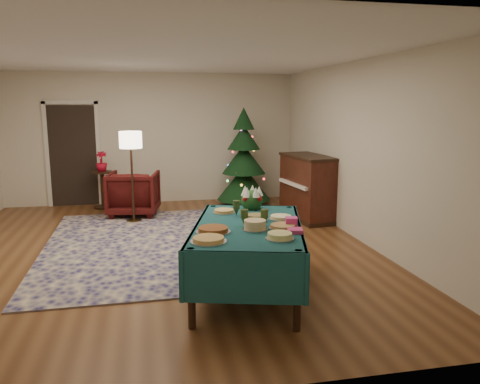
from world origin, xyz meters
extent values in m
plane|color=#593319|center=(0.00, 0.00, 0.00)|extent=(7.00, 7.00, 0.00)
plane|color=white|center=(0.00, 0.00, 2.70)|extent=(7.00, 7.00, 0.00)
plane|color=beige|center=(0.00, 3.50, 1.35)|extent=(6.00, 0.00, 6.00)
plane|color=beige|center=(0.00, -3.50, 1.35)|extent=(6.00, 0.00, 6.00)
plane|color=beige|center=(3.00, 0.00, 1.35)|extent=(0.00, 7.00, 7.00)
cube|color=black|center=(-1.60, 3.48, 1.02)|extent=(0.92, 0.02, 2.04)
cube|color=silver|center=(-2.10, 3.48, 1.05)|extent=(0.08, 0.04, 2.14)
cube|color=silver|center=(-1.10, 3.48, 1.05)|extent=(0.08, 0.04, 2.14)
cube|color=silver|center=(-1.60, 3.48, 2.10)|extent=(1.08, 0.04, 0.08)
cube|color=#181551|center=(-0.05, 0.33, 0.01)|extent=(3.25, 4.24, 0.02)
cylinder|color=black|center=(0.20, -2.44, 0.38)|extent=(0.07, 0.07, 0.77)
cylinder|color=black|center=(0.65, -0.72, 0.38)|extent=(0.07, 0.07, 0.77)
cylinder|color=black|center=(1.13, -2.69, 0.38)|extent=(0.07, 0.07, 0.77)
cylinder|color=black|center=(1.59, -0.96, 0.38)|extent=(0.07, 0.07, 0.77)
cube|color=#16494D|center=(0.89, -1.70, 0.75)|extent=(1.59, 2.17, 0.04)
cube|color=#16494D|center=(1.14, -0.77, 0.53)|extent=(1.13, 0.33, 0.48)
cube|color=#16494D|center=(0.65, -2.64, 0.53)|extent=(1.13, 0.33, 0.48)
cube|color=#16494D|center=(1.43, -1.84, 0.53)|extent=(0.54, 1.92, 0.48)
cube|color=#16494D|center=(0.36, -1.56, 0.53)|extent=(0.54, 1.92, 0.48)
cylinder|color=silver|center=(0.38, -2.28, 0.78)|extent=(0.35, 0.35, 0.01)
cylinder|color=tan|center=(0.38, -2.28, 0.80)|extent=(0.30, 0.30, 0.04)
cylinder|color=silver|center=(1.07, -2.32, 0.78)|extent=(0.28, 0.28, 0.01)
cylinder|color=#D8D172|center=(1.07, -2.32, 0.81)|extent=(0.24, 0.24, 0.05)
cylinder|color=silver|center=(0.47, -1.95, 0.78)|extent=(0.36, 0.36, 0.01)
cylinder|color=brown|center=(0.47, -1.95, 0.80)|extent=(0.30, 0.30, 0.04)
cylinder|color=silver|center=(0.91, -1.94, 0.78)|extent=(0.27, 0.27, 0.01)
cylinder|color=tan|center=(0.91, -1.94, 0.83)|extent=(0.23, 0.23, 0.09)
cylinder|color=silver|center=(1.21, -1.94, 0.78)|extent=(0.30, 0.30, 0.01)
cylinder|color=#B2844C|center=(1.21, -1.94, 0.80)|extent=(0.26, 0.26, 0.03)
cylinder|color=silver|center=(1.01, -1.58, 0.78)|extent=(0.25, 0.25, 0.01)
cylinder|color=maroon|center=(1.01, -1.58, 0.81)|extent=(0.21, 0.21, 0.06)
cylinder|color=silver|center=(1.30, -1.55, 0.78)|extent=(0.27, 0.27, 0.01)
cylinder|color=#F2EACC|center=(1.30, -1.55, 0.80)|extent=(0.23, 0.23, 0.03)
cylinder|color=silver|center=(0.73, -1.11, 0.78)|extent=(0.27, 0.27, 0.01)
cylinder|color=tan|center=(0.73, -1.11, 0.80)|extent=(0.23, 0.23, 0.03)
cone|color=#2D471E|center=(0.85, -1.28, 0.82)|extent=(0.07, 0.07, 0.09)
cylinder|color=#2D471E|center=(0.85, -1.28, 0.90)|extent=(0.08, 0.08, 0.09)
cone|color=#2D471E|center=(1.05, -1.80, 0.82)|extent=(0.07, 0.07, 0.09)
cylinder|color=#2D471E|center=(1.05, -1.80, 0.90)|extent=(0.08, 0.08, 0.09)
cone|color=#2D471E|center=(0.84, -1.76, 0.82)|extent=(0.07, 0.07, 0.09)
cylinder|color=#2D471E|center=(0.84, -1.76, 0.90)|extent=(0.08, 0.08, 0.09)
cube|color=#D23A7C|center=(1.28, -2.12, 0.79)|extent=(0.19, 0.19, 0.04)
cube|color=#E23E97|center=(1.32, -1.90, 0.82)|extent=(0.15, 0.15, 0.10)
sphere|color=#1E4C1E|center=(1.10, -0.96, 0.87)|extent=(0.27, 0.27, 0.27)
cone|color=white|center=(1.20, -0.96, 1.00)|extent=(0.10, 0.10, 0.12)
cone|color=white|center=(1.13, -0.87, 1.00)|extent=(0.10, 0.10, 0.12)
cone|color=white|center=(1.03, -0.91, 1.00)|extent=(0.10, 0.10, 0.12)
cone|color=white|center=(1.03, -1.02, 1.00)|extent=(0.10, 0.10, 0.12)
cone|color=white|center=(1.13, -1.05, 1.00)|extent=(0.10, 0.10, 0.12)
sphere|color=#B20C0F|center=(1.20, -0.90, 0.91)|extent=(0.07, 0.07, 0.07)
sphere|color=#B20C0F|center=(1.04, -0.87, 0.91)|extent=(0.07, 0.07, 0.07)
sphere|color=#B20C0F|center=(1.01, -1.03, 0.91)|extent=(0.07, 0.07, 0.07)
sphere|color=#B20C0F|center=(1.17, -1.06, 0.91)|extent=(0.07, 0.07, 0.07)
imported|color=#410E0D|center=(-0.40, 2.33, 0.46)|extent=(1.01, 0.96, 0.91)
cylinder|color=#A57F3F|center=(-0.41, 1.80, 0.01)|extent=(0.27, 0.27, 0.03)
cylinder|color=black|center=(-0.41, 1.80, 0.73)|extent=(0.04, 0.04, 1.45)
cylinder|color=#FFEABF|center=(-0.41, 1.80, 1.45)|extent=(0.39, 0.39, 0.29)
cylinder|color=black|center=(-1.02, 3.07, 0.02)|extent=(0.38, 0.38, 0.04)
cylinder|color=black|center=(-1.02, 3.07, 0.37)|extent=(0.08, 0.08, 0.69)
cylinder|color=black|center=(-1.02, 3.07, 0.73)|extent=(0.42, 0.42, 0.03)
imported|color=#B10C24|center=(-1.02, 3.07, 0.86)|extent=(0.22, 0.40, 0.22)
cylinder|color=black|center=(1.82, 2.90, 0.08)|extent=(0.12, 0.12, 0.16)
cone|color=black|center=(1.82, 2.90, 0.45)|extent=(1.31, 1.31, 0.70)
cone|color=black|center=(1.82, 2.90, 0.95)|extent=(1.07, 1.07, 0.60)
cone|color=black|center=(1.82, 2.90, 1.40)|extent=(0.81, 0.81, 0.50)
cone|color=black|center=(1.82, 2.90, 1.78)|extent=(0.53, 0.53, 0.45)
cube|color=black|center=(2.70, 1.42, 0.04)|extent=(0.73, 1.38, 0.07)
cube|color=#34110D|center=(2.70, 1.42, 0.58)|extent=(0.71, 1.36, 1.08)
cube|color=black|center=(2.70, 1.42, 1.14)|extent=(0.75, 1.40, 0.05)
cube|color=white|center=(2.42, 1.38, 0.65)|extent=(0.24, 1.12, 0.06)
camera|label=1|loc=(-0.18, -6.49, 2.04)|focal=35.00mm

